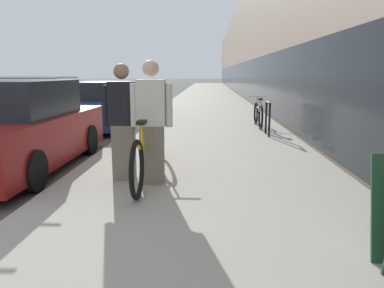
% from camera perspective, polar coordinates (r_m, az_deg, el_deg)
% --- Properties ---
extents(sidewalk_slab, '(4.36, 70.00, 0.11)m').
position_cam_1_polar(sidewalk_slab, '(24.35, 2.55, 6.99)').
color(sidewalk_slab, '#A39E8E').
rests_on(sidewalk_slab, ground).
extents(storefront_facade, '(10.01, 70.00, 6.94)m').
position_cam_1_polar(storefront_facade, '(33.14, 15.55, 13.51)').
color(storefront_facade, gray).
rests_on(storefront_facade, ground).
extents(tandem_bicycle, '(0.52, 2.91, 0.94)m').
position_cam_1_polar(tandem_bicycle, '(5.67, -6.38, -0.92)').
color(tandem_bicycle, black).
rests_on(tandem_bicycle, sidewalk_slab).
extents(person_rider, '(0.58, 0.23, 1.71)m').
position_cam_1_polar(person_rider, '(5.22, -6.16, 3.21)').
color(person_rider, '#756B5B').
rests_on(person_rider, sidewalk_slab).
extents(person_bystander, '(0.57, 0.22, 1.67)m').
position_cam_1_polar(person_bystander, '(5.48, -10.46, 3.25)').
color(person_bystander, '#756B5B').
rests_on(person_bystander, sidewalk_slab).
extents(bike_rack_hoop, '(0.05, 0.60, 0.84)m').
position_cam_1_polar(bike_rack_hoop, '(9.56, 11.48, 4.37)').
color(bike_rack_hoop, black).
rests_on(bike_rack_hoop, sidewalk_slab).
extents(cruiser_bike_nearest, '(0.52, 1.75, 0.86)m').
position_cam_1_polar(cruiser_bike_nearest, '(11.06, 10.06, 4.49)').
color(cruiser_bike_nearest, black).
rests_on(cruiser_bike_nearest, sidewalk_slab).
extents(parked_sedan_curbside, '(1.85, 4.17, 1.60)m').
position_cam_1_polar(parked_sedan_curbside, '(7.10, -24.91, 2.01)').
color(parked_sedan_curbside, maroon).
rests_on(parked_sedan_curbside, ground).
extents(vintage_roadster_curbside, '(1.76, 4.59, 1.39)m').
position_cam_1_polar(vintage_roadster_curbside, '(12.00, -13.45, 5.64)').
color(vintage_roadster_curbside, navy).
rests_on(vintage_roadster_curbside, ground).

